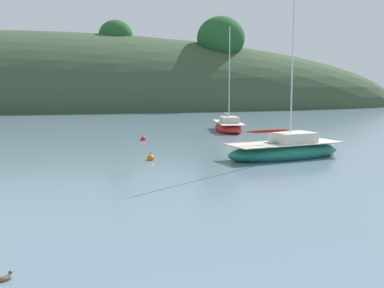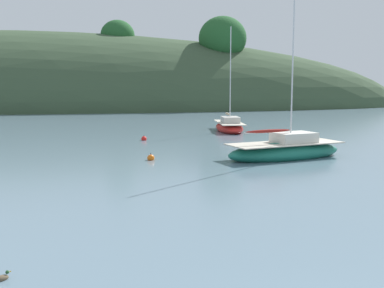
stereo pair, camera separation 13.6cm
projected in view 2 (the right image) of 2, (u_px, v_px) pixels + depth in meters
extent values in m
ellipsoid|color=#384C33|center=(8.00, 108.00, 85.22)|extent=(150.00, 36.00, 27.49)
ellipsoid|color=#235628|center=(118.00, 36.00, 83.73)|extent=(6.03, 5.48, 5.48)
ellipsoid|color=#235628|center=(223.00, 38.00, 83.08)|extent=(8.48, 7.71, 7.71)
ellipsoid|color=red|center=(229.00, 128.00, 45.44)|extent=(2.83, 7.21, 1.13)
cube|color=beige|center=(229.00, 122.00, 45.38)|extent=(2.60, 6.64, 0.06)
cube|color=beige|center=(230.00, 120.00, 44.78)|extent=(1.70, 2.36, 0.60)
cylinder|color=silver|center=(230.00, 75.00, 44.44)|extent=(0.09, 0.09, 9.01)
cylinder|color=silver|center=(228.00, 114.00, 46.40)|extent=(0.25, 2.97, 0.07)
ellipsoid|color=tan|center=(228.00, 114.00, 46.40)|extent=(0.37, 2.86, 0.20)
ellipsoid|color=#196B56|center=(285.00, 152.00, 29.21)|extent=(8.40, 4.91, 1.27)
cube|color=beige|center=(285.00, 143.00, 29.13)|extent=(7.73, 4.52, 0.06)
cube|color=silver|center=(294.00, 138.00, 29.36)|extent=(2.95, 2.43, 0.65)
cylinder|color=silver|center=(293.00, 55.00, 28.60)|extent=(0.09, 0.09, 10.74)
cylinder|color=silver|center=(268.00, 132.00, 28.50)|extent=(3.22, 1.04, 0.07)
ellipsoid|color=maroon|center=(268.00, 131.00, 28.50)|extent=(3.13, 1.13, 0.20)
sphere|color=orange|center=(151.00, 158.00, 28.47)|extent=(0.44, 0.44, 0.44)
cylinder|color=black|center=(151.00, 154.00, 28.44)|extent=(0.04, 0.04, 0.10)
sphere|color=red|center=(144.00, 139.00, 38.15)|extent=(0.44, 0.44, 0.44)
cylinder|color=black|center=(144.00, 136.00, 38.11)|extent=(0.04, 0.04, 0.10)
ellipsoid|color=brown|center=(2.00, 278.00, 11.20)|extent=(0.38, 0.36, 0.16)
sphere|color=#1E4723|center=(7.00, 272.00, 11.29)|extent=(0.09, 0.09, 0.09)
cone|color=gold|center=(10.00, 272.00, 11.34)|extent=(0.06, 0.06, 0.04)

